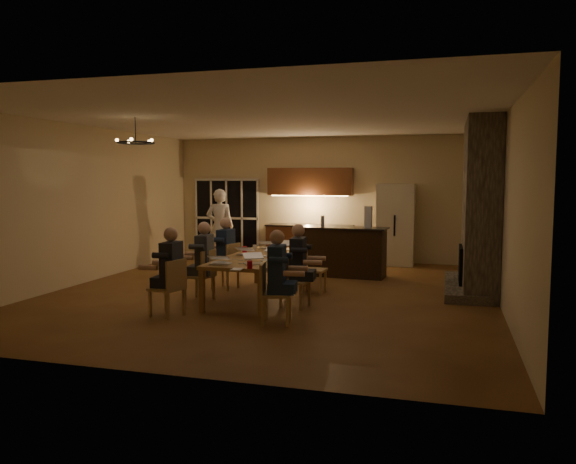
# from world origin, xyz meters

# --- Properties ---
(floor) EXTENTS (9.00, 9.00, 0.00)m
(floor) POSITION_xyz_m (0.00, 0.00, 0.00)
(floor) COLOR brown
(floor) RESTS_ON ground
(back_wall) EXTENTS (8.00, 0.04, 3.20)m
(back_wall) POSITION_xyz_m (0.00, 4.52, 1.60)
(back_wall) COLOR beige
(back_wall) RESTS_ON ground
(left_wall) EXTENTS (0.04, 9.00, 3.20)m
(left_wall) POSITION_xyz_m (-4.02, 0.00, 1.60)
(left_wall) COLOR beige
(left_wall) RESTS_ON ground
(right_wall) EXTENTS (0.04, 9.00, 3.20)m
(right_wall) POSITION_xyz_m (4.02, 0.00, 1.60)
(right_wall) COLOR beige
(right_wall) RESTS_ON ground
(ceiling) EXTENTS (8.00, 9.00, 0.04)m
(ceiling) POSITION_xyz_m (0.00, 0.00, 3.22)
(ceiling) COLOR white
(ceiling) RESTS_ON back_wall
(french_doors) EXTENTS (1.86, 0.08, 2.10)m
(french_doors) POSITION_xyz_m (-2.70, 4.47, 1.05)
(french_doors) COLOR black
(french_doors) RESTS_ON ground
(fireplace) EXTENTS (0.58, 2.50, 3.20)m
(fireplace) POSITION_xyz_m (3.70, 1.20, 1.60)
(fireplace) COLOR #726959
(fireplace) RESTS_ON ground
(kitchenette) EXTENTS (2.24, 0.68, 2.40)m
(kitchenette) POSITION_xyz_m (-0.30, 4.20, 1.20)
(kitchenette) COLOR brown
(kitchenette) RESTS_ON ground
(refrigerator) EXTENTS (0.90, 0.68, 2.00)m
(refrigerator) POSITION_xyz_m (1.90, 4.15, 1.00)
(refrigerator) COLOR beige
(refrigerator) RESTS_ON ground
(dining_table) EXTENTS (1.10, 2.78, 0.75)m
(dining_table) POSITION_xyz_m (-0.10, -0.46, 0.38)
(dining_table) COLOR #B37F47
(dining_table) RESTS_ON ground
(bar_island) EXTENTS (1.95, 0.81, 1.08)m
(bar_island) POSITION_xyz_m (0.95, 2.16, 0.54)
(bar_island) COLOR black
(bar_island) RESTS_ON ground
(chair_left_near) EXTENTS (0.53, 0.53, 0.89)m
(chair_left_near) POSITION_xyz_m (-1.03, -2.13, 0.45)
(chair_left_near) COLOR tan
(chair_left_near) RESTS_ON ground
(chair_left_mid) EXTENTS (0.51, 0.51, 0.89)m
(chair_left_mid) POSITION_xyz_m (-1.03, -0.95, 0.45)
(chair_left_mid) COLOR tan
(chair_left_mid) RESTS_ON ground
(chair_left_far) EXTENTS (0.53, 0.53, 0.89)m
(chair_left_far) POSITION_xyz_m (-0.99, 0.14, 0.45)
(chair_left_far) COLOR tan
(chair_left_far) RESTS_ON ground
(chair_right_near) EXTENTS (0.51, 0.51, 0.89)m
(chair_right_near) POSITION_xyz_m (0.73, -2.08, 0.45)
(chair_right_near) COLOR tan
(chair_right_near) RESTS_ON ground
(chair_right_mid) EXTENTS (0.50, 0.50, 0.89)m
(chair_right_mid) POSITION_xyz_m (0.72, -1.01, 0.45)
(chair_right_mid) COLOR tan
(chair_right_mid) RESTS_ON ground
(chair_right_far) EXTENTS (0.46, 0.46, 0.89)m
(chair_right_far) POSITION_xyz_m (0.75, 0.22, 0.45)
(chair_right_far) COLOR tan
(chair_right_far) RESTS_ON ground
(person_left_near) EXTENTS (0.63, 0.63, 1.38)m
(person_left_near) POSITION_xyz_m (-0.98, -2.06, 0.69)
(person_left_near) COLOR #22262C
(person_left_near) RESTS_ON ground
(person_right_near) EXTENTS (0.68, 0.68, 1.38)m
(person_right_near) POSITION_xyz_m (0.73, -2.05, 0.69)
(person_right_near) COLOR #1E344D
(person_right_near) RESTS_ON ground
(person_left_mid) EXTENTS (0.67, 0.67, 1.38)m
(person_left_mid) POSITION_xyz_m (-0.94, -0.92, 0.69)
(person_left_mid) COLOR #34383E
(person_left_mid) RESTS_ON ground
(person_right_mid) EXTENTS (0.65, 0.65, 1.38)m
(person_right_mid) POSITION_xyz_m (0.75, -0.91, 0.69)
(person_right_mid) COLOR #22262C
(person_right_mid) RESTS_ON ground
(person_left_far) EXTENTS (0.62, 0.62, 1.38)m
(person_left_far) POSITION_xyz_m (-0.99, 0.19, 0.69)
(person_left_far) COLOR #1E344D
(person_left_far) RESTS_ON ground
(standing_person) EXTENTS (0.75, 0.57, 1.88)m
(standing_person) POSITION_xyz_m (-2.32, 3.08, 0.94)
(standing_person) COLOR white
(standing_person) RESTS_ON ground
(chandelier) EXTENTS (0.66, 0.66, 0.03)m
(chandelier) POSITION_xyz_m (-2.19, -0.99, 2.75)
(chandelier) COLOR black
(chandelier) RESTS_ON ceiling
(laptop_a) EXTENTS (0.35, 0.31, 0.23)m
(laptop_a) POSITION_xyz_m (-0.38, -1.51, 0.86)
(laptop_a) COLOR silver
(laptop_a) RESTS_ON dining_table
(laptop_b) EXTENTS (0.42, 0.40, 0.23)m
(laptop_b) POSITION_xyz_m (0.14, -1.36, 0.86)
(laptop_b) COLOR silver
(laptop_b) RESTS_ON dining_table
(laptop_c) EXTENTS (0.32, 0.28, 0.23)m
(laptop_c) POSITION_xyz_m (-0.36, -0.36, 0.86)
(laptop_c) COLOR silver
(laptop_c) RESTS_ON dining_table
(laptop_d) EXTENTS (0.37, 0.33, 0.23)m
(laptop_d) POSITION_xyz_m (0.15, -0.47, 0.86)
(laptop_d) COLOR silver
(laptop_d) RESTS_ON dining_table
(laptop_e) EXTENTS (0.34, 0.31, 0.23)m
(laptop_e) POSITION_xyz_m (-0.29, 0.69, 0.86)
(laptop_e) COLOR silver
(laptop_e) RESTS_ON dining_table
(laptop_f) EXTENTS (0.38, 0.35, 0.23)m
(laptop_f) POSITION_xyz_m (0.12, 0.54, 0.86)
(laptop_f) COLOR silver
(laptop_f) RESTS_ON dining_table
(mug_front) EXTENTS (0.08, 0.08, 0.10)m
(mug_front) POSITION_xyz_m (-0.13, -0.95, 0.80)
(mug_front) COLOR silver
(mug_front) RESTS_ON dining_table
(mug_mid) EXTENTS (0.08, 0.08, 0.10)m
(mug_mid) POSITION_xyz_m (0.03, 0.13, 0.80)
(mug_mid) COLOR silver
(mug_mid) RESTS_ON dining_table
(mug_back) EXTENTS (0.07, 0.07, 0.10)m
(mug_back) POSITION_xyz_m (-0.46, 0.36, 0.80)
(mug_back) COLOR silver
(mug_back) RESTS_ON dining_table
(redcup_near) EXTENTS (0.08, 0.08, 0.12)m
(redcup_near) POSITION_xyz_m (0.22, -1.82, 0.81)
(redcup_near) COLOR red
(redcup_near) RESTS_ON dining_table
(redcup_mid) EXTENTS (0.09, 0.09, 0.12)m
(redcup_mid) POSITION_xyz_m (-0.50, -0.09, 0.81)
(redcup_mid) COLOR red
(redcup_mid) RESTS_ON dining_table
(can_silver) EXTENTS (0.06, 0.06, 0.12)m
(can_silver) POSITION_xyz_m (-0.01, -1.19, 0.81)
(can_silver) COLOR #B2B2B7
(can_silver) RESTS_ON dining_table
(can_cola) EXTENTS (0.06, 0.06, 0.12)m
(can_cola) POSITION_xyz_m (-0.27, 0.98, 0.81)
(can_cola) COLOR #3F0F0C
(can_cola) RESTS_ON dining_table
(plate_near) EXTENTS (0.25, 0.25, 0.02)m
(plate_near) POSITION_xyz_m (0.23, -0.98, 0.76)
(plate_near) COLOR silver
(plate_near) RESTS_ON dining_table
(plate_left) EXTENTS (0.25, 0.25, 0.02)m
(plate_left) POSITION_xyz_m (-0.44, -1.44, 0.76)
(plate_left) COLOR silver
(plate_left) RESTS_ON dining_table
(plate_far) EXTENTS (0.22, 0.22, 0.02)m
(plate_far) POSITION_xyz_m (0.36, 0.36, 0.76)
(plate_far) COLOR silver
(plate_far) RESTS_ON dining_table
(notepad) EXTENTS (0.17, 0.22, 0.01)m
(notepad) POSITION_xyz_m (0.07, -1.96, 0.76)
(notepad) COLOR white
(notepad) RESTS_ON dining_table
(bar_bottle) EXTENTS (0.08, 0.08, 0.24)m
(bar_bottle) POSITION_xyz_m (0.48, 2.19, 1.20)
(bar_bottle) COLOR #99999E
(bar_bottle) RESTS_ON bar_island
(bar_blender) EXTENTS (0.16, 0.16, 0.46)m
(bar_blender) POSITION_xyz_m (1.50, 2.11, 1.31)
(bar_blender) COLOR silver
(bar_blender) RESTS_ON bar_island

